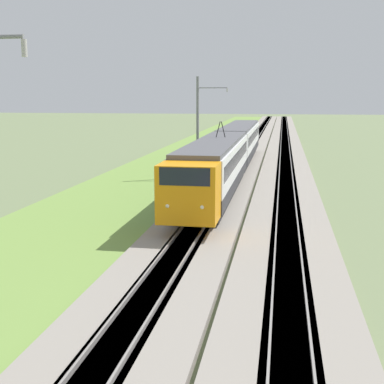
# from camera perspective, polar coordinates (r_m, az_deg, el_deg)

# --- Properties ---
(ballast_main) EXTENTS (240.00, 4.40, 0.30)m
(ballast_main) POSITION_cam_1_polar(r_m,az_deg,el_deg) (55.03, 5.12, 3.25)
(ballast_main) COLOR gray
(ballast_main) RESTS_ON ground
(ballast_adjacent) EXTENTS (240.00, 4.40, 0.30)m
(ballast_adjacent) POSITION_cam_1_polar(r_m,az_deg,el_deg) (54.87, 9.92, 3.11)
(ballast_adjacent) COLOR gray
(ballast_adjacent) RESTS_ON ground
(track_main) EXTENTS (240.00, 1.57, 0.45)m
(track_main) POSITION_cam_1_polar(r_m,az_deg,el_deg) (55.03, 5.13, 3.26)
(track_main) COLOR #4C4238
(track_main) RESTS_ON ground
(track_adjacent) EXTENTS (240.00, 1.57, 0.45)m
(track_adjacent) POSITION_cam_1_polar(r_m,az_deg,el_deg) (54.87, 9.92, 3.12)
(track_adjacent) COLOR #4C4238
(track_adjacent) RESTS_ON ground
(grass_verge) EXTENTS (240.00, 10.57, 0.12)m
(grass_verge) POSITION_cam_1_polar(r_m,az_deg,el_deg) (55.79, -0.85, 3.29)
(grass_verge) COLOR olive
(grass_verge) RESTS_ON ground
(passenger_train) EXTENTS (41.07, 2.89, 5.05)m
(passenger_train) POSITION_cam_1_polar(r_m,az_deg,el_deg) (44.24, 4.07, 4.45)
(passenger_train) COLOR orange
(passenger_train) RESTS_ON ground
(catenary_mast_mid) EXTENTS (0.22, 2.56, 8.34)m
(catenary_mast_mid) POSITION_cam_1_polar(r_m,az_deg,el_deg) (44.05, 0.68, 6.99)
(catenary_mast_mid) COLOR slate
(catenary_mast_mid) RESTS_ON ground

